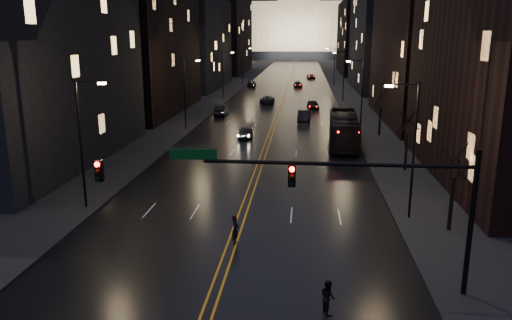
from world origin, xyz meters
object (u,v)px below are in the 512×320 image
(traffic_signal, at_px, (345,188))
(bus, at_px, (344,129))
(pedestrian_a, at_px, (235,230))
(oncoming_car_a, at_px, (245,132))
(receding_car_a, at_px, (304,116))
(pedestrian_b, at_px, (328,297))
(oncoming_car_b, at_px, (221,110))

(traffic_signal, xyz_separation_m, bus, (2.45, 32.67, -3.34))
(pedestrian_a, bearing_deg, oncoming_car_a, 13.03)
(receding_car_a, relative_size, pedestrian_b, 3.14)
(bus, distance_m, pedestrian_a, 28.86)
(pedestrian_b, bearing_deg, oncoming_car_a, -10.24)
(receding_car_a, bearing_deg, oncoming_car_a, -117.22)
(receding_car_a, distance_m, pedestrian_b, 49.57)
(traffic_signal, height_order, bus, traffic_signal)
(traffic_signal, height_order, oncoming_car_a, traffic_signal)
(oncoming_car_b, xyz_separation_m, pedestrian_a, (8.69, -47.43, 0.11))
(pedestrian_a, relative_size, pedestrian_b, 1.12)
(bus, height_order, pedestrian_a, bus)
(receding_car_a, bearing_deg, bus, -71.73)
(traffic_signal, relative_size, pedestrian_b, 11.20)
(oncoming_car_a, relative_size, pedestrian_b, 2.70)
(bus, height_order, oncoming_car_a, bus)
(oncoming_car_b, bearing_deg, receding_car_a, 157.47)
(traffic_signal, bearing_deg, oncoming_car_a, 103.78)
(bus, bearing_deg, traffic_signal, -91.76)
(oncoming_car_a, relative_size, receding_car_a, 0.86)
(oncoming_car_b, height_order, pedestrian_a, pedestrian_a)
(receding_car_a, height_order, pedestrian_b, receding_car_a)
(bus, xyz_separation_m, pedestrian_a, (-8.17, -27.66, -0.90))
(bus, relative_size, pedestrian_a, 7.33)
(traffic_signal, relative_size, receding_car_a, 3.57)
(pedestrian_a, bearing_deg, bus, -9.00)
(receding_car_a, bearing_deg, oncoming_car_b, 160.89)
(traffic_signal, xyz_separation_m, oncoming_car_b, (-14.41, 52.44, -4.35))
(pedestrian_a, distance_m, pedestrian_b, 8.60)
(bus, distance_m, oncoming_car_a, 11.52)
(oncoming_car_a, distance_m, receding_car_a, 13.93)
(traffic_signal, xyz_separation_m, receding_car_a, (-1.86, 47.57, -4.30))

